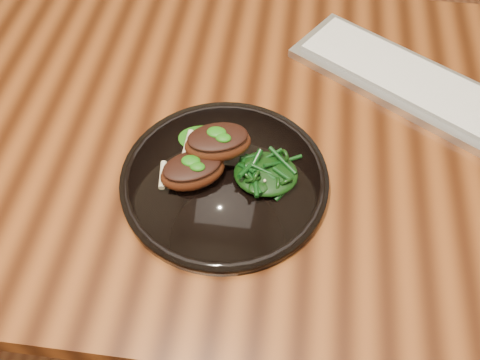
# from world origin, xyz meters

# --- Properties ---
(desk) EXTENTS (1.60, 0.80, 0.75)m
(desk) POSITION_xyz_m (0.00, 0.00, 0.67)
(desk) COLOR #321306
(desk) RESTS_ON ground
(plate) EXTENTS (0.32, 0.32, 0.02)m
(plate) POSITION_xyz_m (-0.02, -0.12, 0.76)
(plate) COLOR black
(plate) RESTS_ON desk
(lamb_chop_front) EXTENTS (0.12, 0.10, 0.04)m
(lamb_chop_front) POSITION_xyz_m (-0.06, -0.13, 0.79)
(lamb_chop_front) COLOR #461C0D
(lamb_chop_front) RESTS_ON plate
(lamb_chop_back) EXTENTS (0.12, 0.09, 0.04)m
(lamb_chop_back) POSITION_xyz_m (-0.03, -0.09, 0.81)
(lamb_chop_back) COLOR #461C0D
(lamb_chop_back) RESTS_ON plate
(herb_smear) EXTENTS (0.09, 0.06, 0.01)m
(herb_smear) POSITION_xyz_m (-0.06, -0.05, 0.77)
(herb_smear) COLOR #0D4B08
(herb_smear) RESTS_ON plate
(greens_heap) EXTENTS (0.10, 0.09, 0.04)m
(greens_heap) POSITION_xyz_m (0.04, -0.11, 0.78)
(greens_heap) COLOR black
(greens_heap) RESTS_ON plate
(keyboard) EXTENTS (0.48, 0.38, 0.02)m
(keyboard) POSITION_xyz_m (0.30, 0.12, 0.76)
(keyboard) COLOR #B6B8BB
(keyboard) RESTS_ON desk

